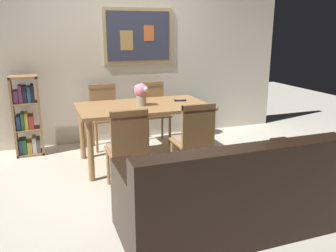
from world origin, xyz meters
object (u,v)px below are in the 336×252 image
dining_table (144,112)px  dining_chair_far_right (153,107)px  dining_chair_far_left (104,111)px  dining_chair_near_right (194,135)px  potted_ivy (201,116)px  dining_chair_near_left (128,144)px  leather_couch (228,198)px  bookshelf (27,118)px  flower_vase (141,93)px  tv_remote (180,100)px

dining_table → dining_chair_far_right: dining_chair_far_right is taller
dining_table → dining_chair_far_left: (-0.36, 0.81, -0.13)m
dining_chair_near_right → potted_ivy: size_ratio=1.72×
dining_chair_near_right → dining_chair_far_right: (0.02, 1.55, 0.00)m
dining_chair_near_left → potted_ivy: bearing=45.7°
leather_couch → bookshelf: bookshelf is taller
dining_table → potted_ivy: dining_table is taller
dining_table → flower_vase: flower_vase is taller
leather_couch → flower_vase: size_ratio=6.46×
tv_remote → potted_ivy: bearing=48.9°
dining_table → bookshelf: bearing=149.8°
dining_chair_far_left → dining_chair_near_left: (-0.05, -1.61, 0.00)m
dining_chair_far_left → bookshelf: (-1.05, 0.01, -0.03)m
dining_table → dining_chair_far_left: bearing=113.8°
dining_chair_far_right → potted_ivy: 0.89m
leather_couch → flower_vase: 1.92m
dining_chair_far_right → dining_chair_near_right: bearing=-90.8°
dining_chair_near_right → leather_couch: bearing=-99.0°
potted_ivy → tv_remote: tv_remote is taller
dining_chair_far_left → dining_chair_near_left: size_ratio=1.00×
dining_chair_near_right → flower_vase: (-0.39, 0.75, 0.38)m
dining_table → dining_chair_near_right: dining_chair_near_right is taller
tv_remote → dining_chair_far_right: bearing=101.5°
dining_chair_near_left → tv_remote: (0.93, 0.87, 0.23)m
dining_chair_near_left → flower_vase: size_ratio=3.27×
leather_couch → flower_vase: bearing=97.0°
dining_chair_far_right → potted_ivy: size_ratio=1.72×
leather_couch → tv_remote: 1.99m
leather_couch → flower_vase: flower_vase is taller
potted_ivy → dining_table: bearing=-144.5°
dining_chair_near_right → potted_ivy: dining_chair_near_right is taller
dining_chair_near_left → leather_couch: size_ratio=0.51×
dining_chair_far_left → bookshelf: bookshelf is taller
dining_chair_far_left → leather_couch: dining_chair_far_left is taller
dining_table → dining_chair_near_left: size_ratio=1.80×
leather_couch → bookshelf: bearing=121.1°
dining_chair_near_right → bookshelf: bearing=138.0°
dining_chair_near_right → bookshelf: (-1.77, 1.59, -0.03)m
flower_vase → dining_chair_far_right: bearing=62.8°
potted_ivy → bookshelf: bearing=-178.8°
dining_chair_far_left → dining_chair_far_right: same height
dining_chair_far_left → flower_vase: size_ratio=3.27×
dining_chair_far_left → dining_chair_far_right: (0.74, -0.03, 0.00)m
flower_vase → dining_chair_far_left: bearing=111.3°
dining_chair_near_left → potted_ivy: (1.64, 1.68, -0.23)m
dining_chair_far_left → potted_ivy: (1.59, 0.07, -0.23)m
dining_chair_far_left → flower_vase: 0.97m
dining_chair_far_right → flower_vase: (-0.41, -0.81, 0.38)m
dining_chair_near_right → tv_remote: 0.89m
dining_chair_far_right → dining_chair_far_left: bearing=177.9°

